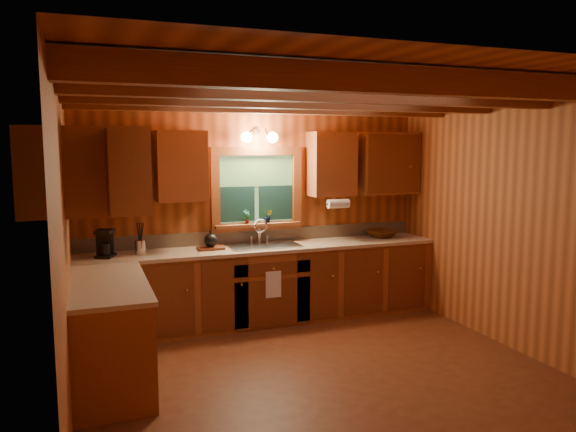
# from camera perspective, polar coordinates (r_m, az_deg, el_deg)

# --- Properties ---
(room) EXTENTS (4.20, 4.20, 4.20)m
(room) POSITION_cam_1_polar(r_m,az_deg,el_deg) (4.88, 3.30, -1.70)
(room) COLOR #5D2C16
(room) RESTS_ON ground
(ceiling_beams) EXTENTS (4.20, 2.54, 0.18)m
(ceiling_beams) POSITION_cam_1_polar(r_m,az_deg,el_deg) (4.84, 3.41, 12.35)
(ceiling_beams) COLOR brown
(ceiling_beams) RESTS_ON room
(base_cabinets) EXTENTS (4.20, 2.22, 0.86)m
(base_cabinets) POSITION_cam_1_polar(r_m,az_deg,el_deg) (6.10, -6.01, -8.26)
(base_cabinets) COLOR brown
(base_cabinets) RESTS_ON ground
(countertop) EXTENTS (4.20, 2.24, 0.04)m
(countertop) POSITION_cam_1_polar(r_m,az_deg,el_deg) (6.01, -5.96, -4.10)
(countertop) COLOR tan
(countertop) RESTS_ON base_cabinets
(backsplash) EXTENTS (4.20, 0.02, 0.16)m
(backsplash) POSITION_cam_1_polar(r_m,az_deg,el_deg) (6.68, -3.27, -2.04)
(backsplash) COLOR tan
(backsplash) RESTS_ON room
(dishwasher_panel) EXTENTS (0.02, 0.60, 0.80)m
(dishwasher_panel) POSITION_cam_1_polar(r_m,az_deg,el_deg) (5.37, -14.65, -10.66)
(dishwasher_panel) COLOR white
(dishwasher_panel) RESTS_ON base_cabinets
(upper_cabinets) EXTENTS (4.19, 1.77, 0.78)m
(upper_cabinets) POSITION_cam_1_polar(r_m,az_deg,el_deg) (6.00, -7.19, 5.12)
(upper_cabinets) COLOR brown
(upper_cabinets) RESTS_ON room
(window) EXTENTS (1.12, 0.08, 1.00)m
(window) POSITION_cam_1_polar(r_m,az_deg,el_deg) (6.60, -3.26, 2.65)
(window) COLOR brown
(window) RESTS_ON room
(window_sill) EXTENTS (1.06, 0.14, 0.04)m
(window_sill) POSITION_cam_1_polar(r_m,az_deg,el_deg) (6.60, -3.12, -0.92)
(window_sill) COLOR brown
(window_sill) RESTS_ON room
(wall_sconce) EXTENTS (0.45, 0.21, 0.17)m
(wall_sconce) POSITION_cam_1_polar(r_m,az_deg,el_deg) (6.46, -2.98, 8.19)
(wall_sconce) COLOR black
(wall_sconce) RESTS_ON room
(paper_towel_roll) EXTENTS (0.27, 0.11, 0.11)m
(paper_towel_roll) POSITION_cam_1_polar(r_m,az_deg,el_deg) (6.63, 5.23, 1.28)
(paper_towel_roll) COLOR white
(paper_towel_roll) RESTS_ON upper_cabinets
(dish_towel) EXTENTS (0.18, 0.01, 0.30)m
(dish_towel) POSITION_cam_1_polar(r_m,az_deg,el_deg) (6.20, -1.52, -7.12)
(dish_towel) COLOR white
(dish_towel) RESTS_ON base_cabinets
(sink) EXTENTS (0.82, 0.48, 0.43)m
(sink) POSITION_cam_1_polar(r_m,az_deg,el_deg) (6.44, -2.52, -3.51)
(sink) COLOR silver
(sink) RESTS_ON countertop
(coffee_maker) EXTENTS (0.16, 0.21, 0.29)m
(coffee_maker) POSITION_cam_1_polar(r_m,az_deg,el_deg) (6.09, -18.45, -2.71)
(coffee_maker) COLOR black
(coffee_maker) RESTS_ON countertop
(utensil_crock) EXTENTS (0.12, 0.12, 0.34)m
(utensil_crock) POSITION_cam_1_polar(r_m,az_deg,el_deg) (6.16, -15.09, -3.04)
(utensil_crock) COLOR silver
(utensil_crock) RESTS_ON countertop
(cutting_board) EXTENTS (0.29, 0.21, 0.03)m
(cutting_board) POSITION_cam_1_polar(r_m,az_deg,el_deg) (6.28, -8.03, -3.32)
(cutting_board) COLOR #632C15
(cutting_board) RESTS_ON countertop
(teakettle) EXTENTS (0.15, 0.15, 0.19)m
(teakettle) POSITION_cam_1_polar(r_m,az_deg,el_deg) (6.26, -8.04, -2.51)
(teakettle) COLOR black
(teakettle) RESTS_ON cutting_board
(wicker_basket) EXTENTS (0.46, 0.46, 0.09)m
(wicker_basket) POSITION_cam_1_polar(r_m,az_deg,el_deg) (7.13, 9.69, -1.82)
(wicker_basket) COLOR #48230C
(wicker_basket) RESTS_ON countertop
(potted_plant_left) EXTENTS (0.11, 0.09, 0.18)m
(potted_plant_left) POSITION_cam_1_polar(r_m,az_deg,el_deg) (6.54, -4.30, -0.05)
(potted_plant_left) COLOR #632C15
(potted_plant_left) RESTS_ON window_sill
(potted_plant_right) EXTENTS (0.09, 0.07, 0.16)m
(potted_plant_right) POSITION_cam_1_polar(r_m,az_deg,el_deg) (6.62, -2.06, -0.02)
(potted_plant_right) COLOR #632C15
(potted_plant_right) RESTS_ON window_sill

